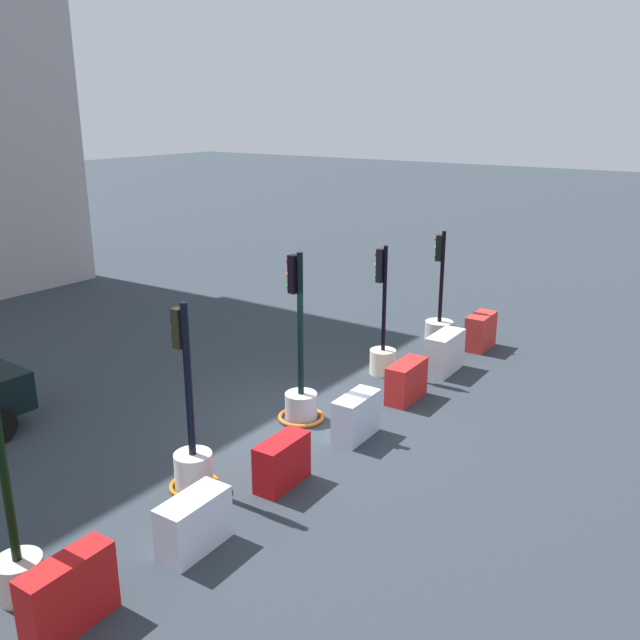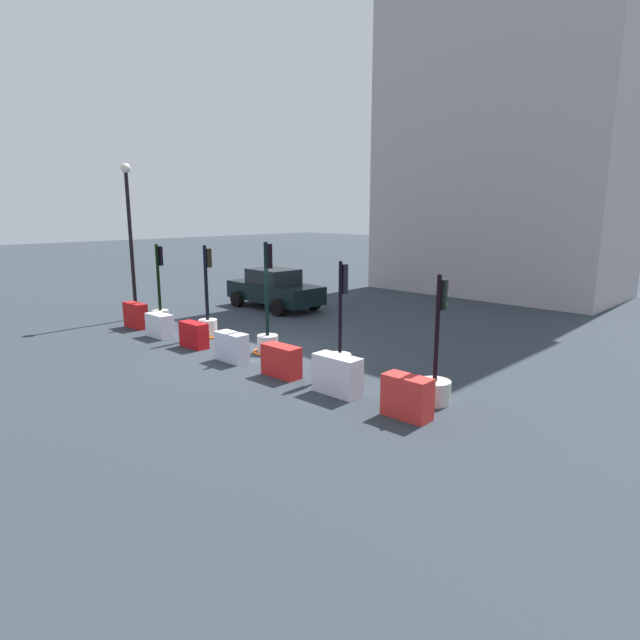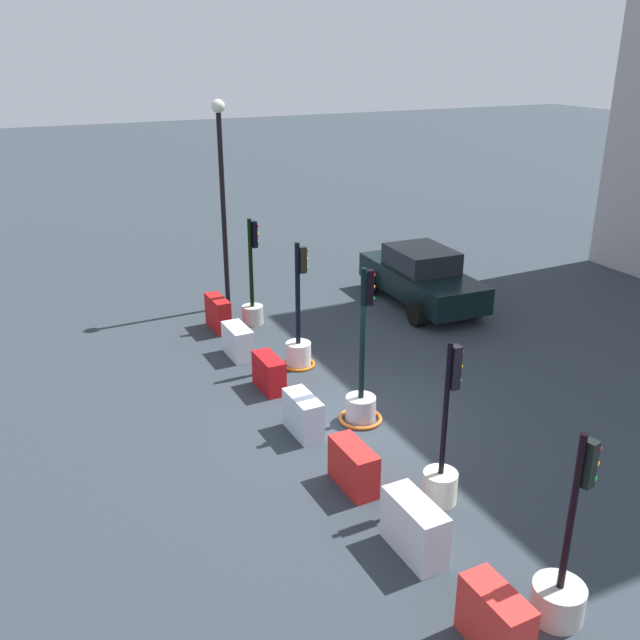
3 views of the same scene
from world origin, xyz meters
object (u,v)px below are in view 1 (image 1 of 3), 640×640
object	(u,v)px
construction_barrier_3	(356,417)
construction_barrier_6	(481,331)
traffic_light_3	(383,347)
construction_barrier_5	(445,353)
construction_barrier_4	(406,381)
traffic_light_2	(301,392)
construction_barrier_2	(282,462)
traffic_light_4	(439,322)
construction_barrier_1	(194,523)
traffic_light_1	(192,456)
traffic_light_0	(15,550)
construction_barrier_0	(69,594)

from	to	relation	value
construction_barrier_3	construction_barrier_6	world-z (taller)	construction_barrier_6
traffic_light_3	construction_barrier_5	world-z (taller)	traffic_light_3
construction_barrier_6	construction_barrier_4	bearing A→B (deg)	179.90
traffic_light_3	traffic_light_2	bearing A→B (deg)	178.41
traffic_light_3	construction_barrier_2	xyz separation A→B (m)	(-5.03, -1.10, -0.23)
traffic_light_3	traffic_light_4	distance (m)	2.81
construction_barrier_1	traffic_light_4	bearing A→B (deg)	6.51
traffic_light_4	construction_barrier_2	size ratio (longest dim) A/B	2.79
construction_barrier_2	construction_barrier_3	bearing A→B (deg)	-2.32
traffic_light_1	construction_barrier_3	distance (m)	3.13
construction_barrier_3	construction_barrier_5	size ratio (longest dim) A/B	0.88
traffic_light_2	construction_barrier_4	xyz separation A→B (m)	(1.97, -1.21, -0.16)
traffic_light_0	construction_barrier_2	xyz separation A→B (m)	(3.85, -1.03, -0.24)
traffic_light_2	construction_barrier_0	xyz separation A→B (m)	(-5.92, -1.14, -0.11)
traffic_light_2	construction_barrier_5	world-z (taller)	traffic_light_2
traffic_light_4	traffic_light_2	bearing A→B (deg)	178.86
traffic_light_0	traffic_light_4	bearing A→B (deg)	0.19
traffic_light_1	construction_barrier_4	bearing A→B (deg)	-12.76
traffic_light_1	construction_barrier_3	xyz separation A→B (m)	(2.90, -1.17, -0.14)
traffic_light_0	traffic_light_1	world-z (taller)	traffic_light_1
construction_barrier_0	construction_barrier_1	world-z (taller)	construction_barrier_0
traffic_light_1	construction_barrier_5	xyz separation A→B (m)	(6.79, -1.07, -0.10)
construction_barrier_0	construction_barrier_3	world-z (taller)	construction_barrier_0
traffic_light_2	construction_barrier_2	size ratio (longest dim) A/B	3.22
construction_barrier_4	traffic_light_4	bearing A→B (deg)	16.12
traffic_light_4	construction_barrier_4	distance (m)	3.94
traffic_light_2	construction_barrier_3	size ratio (longest dim) A/B	3.16
construction_barrier_0	construction_barrier_2	size ratio (longest dim) A/B	1.11
traffic_light_1	construction_barrier_3	bearing A→B (deg)	-21.95
construction_barrier_0	construction_barrier_2	bearing A→B (deg)	-0.66
construction_barrier_6	construction_barrier_1	bearing A→B (deg)	-179.89
traffic_light_2	construction_barrier_1	size ratio (longest dim) A/B	3.09
traffic_light_4	construction_barrier_2	world-z (taller)	traffic_light_4
construction_barrier_1	construction_barrier_6	distance (m)	9.85
traffic_light_1	construction_barrier_6	world-z (taller)	traffic_light_1
traffic_light_3	construction_barrier_4	distance (m)	1.51
construction_barrier_4	traffic_light_3	bearing A→B (deg)	49.06
construction_barrier_0	construction_barrier_1	xyz separation A→B (m)	(1.87, -0.09, -0.06)
traffic_light_3	construction_barrier_6	size ratio (longest dim) A/B	2.86
traffic_light_1	traffic_light_2	world-z (taller)	traffic_light_2
construction_barrier_1	construction_barrier_2	bearing A→B (deg)	1.41
construction_barrier_0	traffic_light_4	bearing A→B (deg)	5.02
traffic_light_2	construction_barrier_1	world-z (taller)	traffic_light_2
traffic_light_0	traffic_light_1	xyz separation A→B (m)	(3.00, 0.06, -0.08)
construction_barrier_4	construction_barrier_0	bearing A→B (deg)	179.51
construction_barrier_1	construction_barrier_6	xyz separation A→B (m)	(9.85, 0.02, 0.05)
traffic_light_2	construction_barrier_0	world-z (taller)	traffic_light_2
traffic_light_0	construction_barrier_6	bearing A→B (deg)	-5.16
construction_barrier_1	construction_barrier_6	world-z (taller)	construction_barrier_6
construction_barrier_0	construction_barrier_3	size ratio (longest dim) A/B	1.08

